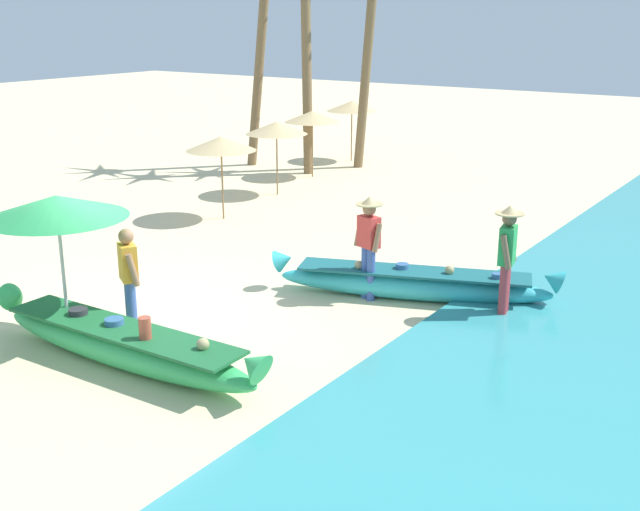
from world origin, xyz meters
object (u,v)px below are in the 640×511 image
at_px(person_vendor_hatted, 369,240).
at_px(person_vendor_assistant, 507,254).
at_px(boat_green_foreground, 123,345).
at_px(person_tourist_customer, 129,276).
at_px(patio_umbrella_large, 57,208).
at_px(boat_cyan_midground, 413,283).

bearing_deg(person_vendor_hatted, person_vendor_assistant, 11.29).
height_order(boat_green_foreground, person_tourist_customer, person_tourist_customer).
bearing_deg(person_vendor_assistant, patio_umbrella_large, -137.92).
relative_size(boat_green_foreground, patio_umbrella_large, 2.23).
bearing_deg(person_vendor_assistant, boat_green_foreground, -128.60).
relative_size(person_vendor_hatted, person_vendor_assistant, 0.97).
xyz_separation_m(boat_cyan_midground, person_vendor_assistant, (1.58, 0.01, 0.78)).
distance_m(boat_green_foreground, person_vendor_hatted, 4.38).
bearing_deg(patio_umbrella_large, boat_green_foreground, -5.32).
distance_m(boat_green_foreground, person_vendor_assistant, 5.84).
relative_size(boat_green_foreground, person_tourist_customer, 2.95).
height_order(boat_green_foreground, boat_cyan_midground, boat_green_foreground).
bearing_deg(person_tourist_customer, person_vendor_assistant, 41.38).
relative_size(person_vendor_hatted, person_tourist_customer, 1.07).
bearing_deg(boat_green_foreground, person_tourist_customer, 129.93).
bearing_deg(person_vendor_hatted, patio_umbrella_large, -124.05).
height_order(person_vendor_hatted, patio_umbrella_large, patio_umbrella_large).
bearing_deg(person_tourist_customer, boat_cyan_midground, 54.41).
xyz_separation_m(boat_cyan_midground, person_vendor_hatted, (-0.62, -0.43, 0.75)).
distance_m(boat_cyan_midground, person_vendor_hatted, 1.06).
bearing_deg(person_tourist_customer, person_vendor_hatted, 58.13).
relative_size(boat_green_foreground, person_vendor_assistant, 2.67).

